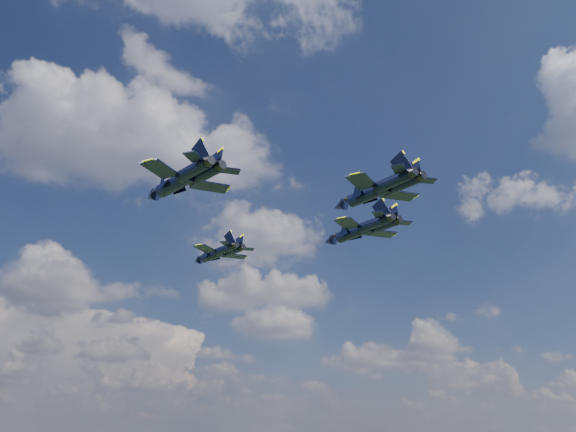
# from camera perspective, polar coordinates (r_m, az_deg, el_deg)

# --- Properties ---
(jet_lead) EXTENTS (10.42, 13.61, 3.35)m
(jet_lead) POSITION_cam_1_polar(r_m,az_deg,el_deg) (99.49, -7.69, -3.93)
(jet_lead) COLOR black
(jet_left) EXTENTS (13.29, 17.07, 4.22)m
(jet_left) POSITION_cam_1_polar(r_m,az_deg,el_deg) (79.27, -11.50, 3.22)
(jet_left) COLOR black
(jet_right) EXTENTS (13.00, 17.54, 4.25)m
(jet_right) POSITION_cam_1_polar(r_m,az_deg,el_deg) (97.27, 6.55, -1.66)
(jet_right) COLOR black
(jet_slot) EXTENTS (11.75, 15.90, 3.84)m
(jet_slot) POSITION_cam_1_polar(r_m,az_deg,el_deg) (76.40, 7.98, 2.22)
(jet_slot) COLOR black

